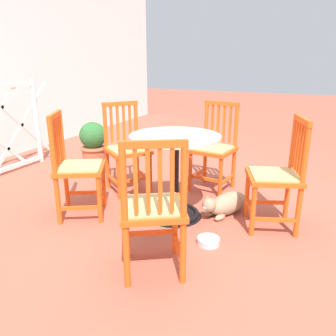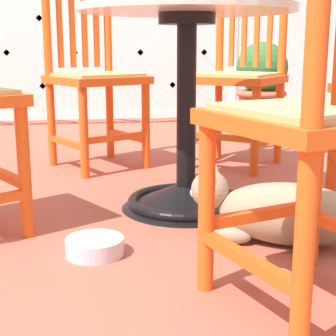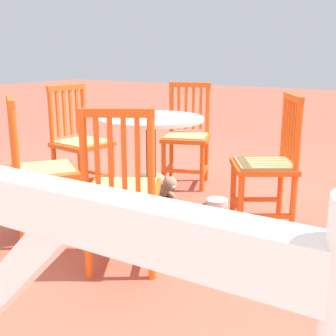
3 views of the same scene
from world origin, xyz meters
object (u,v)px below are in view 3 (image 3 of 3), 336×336
Objects in this scene: orange_chair_at_corner at (187,137)px; tabby_cat at (156,184)px; pet_water_bowl at (217,202)px; orange_chair_by_planter at (122,193)px; orange_chair_near_fence at (80,144)px; cafe_table at (151,177)px; orange_chair_tucked_in at (40,172)px; orange_chair_facing_out at (267,166)px.

orange_chair_at_corner is 1.25× the size of tabby_cat.
pet_water_bowl is (-0.56, -0.02, -0.07)m from tabby_cat.
orange_chair_by_planter is 1.67m from orange_chair_at_corner.
orange_chair_near_fence is 0.72m from tabby_cat.
orange_chair_tucked_in is (0.39, 0.71, 0.15)m from cafe_table.
orange_chair_by_planter and orange_chair_at_corner have the same top height.
orange_chair_at_corner is 0.95m from orange_chair_near_fence.
orange_chair_near_fence is (0.78, -0.11, 0.15)m from cafe_table.
tabby_cat is at bearing -61.65° from cafe_table.
cafe_table reaches higher than tabby_cat.
cafe_table is 0.83× the size of orange_chair_facing_out.
cafe_table is at bearing 100.80° from orange_chair_at_corner.
orange_chair_near_fence is at bearing -7.99° from cafe_table.
orange_chair_near_fence reaches higher than tabby_cat.
orange_chair_near_fence is (0.40, -0.82, 0.00)m from orange_chair_tucked_in.
orange_chair_facing_out reaches higher than cafe_table.
orange_chair_tucked_in is at bearing 81.28° from tabby_cat.
orange_chair_by_planter reaches higher than tabby_cat.
orange_chair_tucked_in and orange_chair_by_planter have the same top height.
orange_chair_tucked_in and orange_chair_facing_out have the same top height.
orange_chair_by_planter is at bearing 106.77° from orange_chair_at_corner.
orange_chair_facing_out is 1.25× the size of tabby_cat.
orange_chair_tucked_in is at bearing 37.14° from orange_chair_facing_out.
cafe_table is at bearing 51.26° from pet_water_bowl.
tabby_cat reaches higher than pet_water_bowl.
cafe_table is 0.85m from orange_chair_at_corner.
orange_chair_tucked_in is 1.54m from orange_chair_at_corner.
cafe_table is 0.60m from pet_water_bowl.
orange_chair_facing_out reaches higher than pet_water_bowl.
orange_chair_facing_out is 1.10m from tabby_cat.
pet_water_bowl is (0.47, -0.23, -0.41)m from orange_chair_facing_out.
pet_water_bowl is (-1.12, -0.31, -0.41)m from orange_chair_near_fence.
orange_chair_at_corner is at bearing -79.20° from cafe_table.
cafe_table is 0.80m from orange_chair_near_fence.
tabby_cat is (0.54, -1.18, -0.34)m from orange_chair_by_planter.
orange_chair_near_fence is at bearing 48.64° from orange_chair_at_corner.
orange_chair_by_planter is 5.36× the size of pet_water_bowl.
orange_chair_by_planter is at bearing 174.27° from orange_chair_tucked_in.
orange_chair_at_corner is at bearing -38.64° from pet_water_bowl.
orange_chair_tucked_in is 1.40m from pet_water_bowl.
orange_chair_by_planter reaches higher than pet_water_bowl.
orange_chair_by_planter is 1.00× the size of orange_chair_facing_out.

